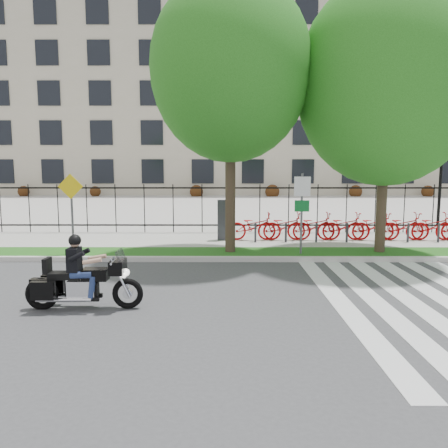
{
  "coord_description": "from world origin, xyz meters",
  "views": [
    {
      "loc": [
        -0.22,
        -8.85,
        2.8
      ],
      "look_at": [
        -0.27,
        3.0,
        1.29
      ],
      "focal_mm": 35.0,
      "sensor_mm": 36.0,
      "label": 1
    }
  ],
  "objects": [
    {
      "name": "ground",
      "position": [
        0.0,
        0.0,
        0.0
      ],
      "size": [
        120.0,
        120.0,
        0.0
      ],
      "primitive_type": "plane",
      "color": "#3C3C3F",
      "rests_on": "ground"
    },
    {
      "name": "curb",
      "position": [
        0.0,
        4.1,
        0.07
      ],
      "size": [
        60.0,
        0.2,
        0.15
      ],
      "primitive_type": "cube",
      "color": "beige",
      "rests_on": "ground"
    },
    {
      "name": "grass_verge",
      "position": [
        0.0,
        4.95,
        0.07
      ],
      "size": [
        60.0,
        1.5,
        0.15
      ],
      "primitive_type": "cube",
      "color": "#1C4F13",
      "rests_on": "ground"
    },
    {
      "name": "sidewalk",
      "position": [
        0.0,
        7.45,
        0.07
      ],
      "size": [
        60.0,
        3.5,
        0.15
      ],
      "primitive_type": "cube",
      "color": "#AEAAA3",
      "rests_on": "ground"
    },
    {
      "name": "plaza",
      "position": [
        0.0,
        25.0,
        0.05
      ],
      "size": [
        80.0,
        34.0,
        0.1
      ],
      "primitive_type": "cube",
      "color": "#AEAAA3",
      "rests_on": "ground"
    },
    {
      "name": "iron_fence",
      "position": [
        0.0,
        9.2,
        1.15
      ],
      "size": [
        30.0,
        0.06,
        2.0
      ],
      "primitive_type": null,
      "color": "black",
      "rests_on": "sidewalk"
    },
    {
      "name": "office_building",
      "position": [
        0.0,
        44.92,
        9.97
      ],
      "size": [
        60.0,
        21.9,
        20.15
      ],
      "color": "#B0A78E",
      "rests_on": "ground"
    },
    {
      "name": "lamp_post_right",
      "position": [
        10.0,
        12.0,
        3.21
      ],
      "size": [
        1.06,
        0.7,
        4.25
      ],
      "color": "black",
      "rests_on": "ground"
    },
    {
      "name": "street_tree_1",
      "position": [
        -0.07,
        4.95,
        5.8
      ],
      "size": [
        4.94,
        4.94,
        8.5
      ],
      "color": "#33241C",
      "rests_on": "grass_verge"
    },
    {
      "name": "street_tree_2",
      "position": [
        4.72,
        4.95,
        5.43
      ],
      "size": [
        5.55,
        5.55,
        8.48
      ],
      "color": "#33241C",
      "rests_on": "grass_verge"
    },
    {
      "name": "bike_share_station",
      "position": [
        5.2,
        7.2,
        0.67
      ],
      "size": [
        11.16,
        0.88,
        1.5
      ],
      "color": "#2D2D33",
      "rests_on": "sidewalk"
    },
    {
      "name": "sign_pole_regulatory",
      "position": [
        2.13,
        4.58,
        1.74
      ],
      "size": [
        0.5,
        0.09,
        2.5
      ],
      "color": "#59595B",
      "rests_on": "grass_verge"
    },
    {
      "name": "sign_pole_warning",
      "position": [
        -4.99,
        4.58,
        1.74
      ],
      "size": [
        0.78,
        0.09,
        2.49
      ],
      "color": "#59595B",
      "rests_on": "grass_verge"
    },
    {
      "name": "motorcycle_rider",
      "position": [
        -3.07,
        -0.38,
        0.61
      ],
      "size": [
        2.36,
        0.69,
        1.82
      ],
      "color": "black",
      "rests_on": "ground"
    }
  ]
}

